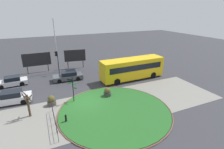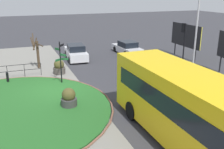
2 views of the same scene
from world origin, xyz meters
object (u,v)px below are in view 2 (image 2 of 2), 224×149
lamppost_tall (198,12)px  billboard_left (186,36)px  bus_yellow (192,111)px  traffic_light_near (184,36)px  car_trailing (154,68)px  planter_near_signpost (69,99)px  car_near_lane (76,52)px  car_far_lane (127,48)px  signpost_directional (61,59)px  bollard_foreground (8,77)px  street_tree_bare (37,52)px  planter_kerbside (59,67)px

lamppost_tall → billboard_left: size_ratio=1.98×
bus_yellow → traffic_light_near: (-10.40, 7.04, 1.15)m
car_trailing → planter_near_signpost: (3.42, -7.74, -0.11)m
car_near_lane → car_far_lane: size_ratio=1.07×
signpost_directional → billboard_left: size_ratio=0.69×
bus_yellow → car_trailing: bearing=157.9°
signpost_directional → planter_near_signpost: (4.22, -0.39, -1.32)m
bollard_foreground → street_tree_bare: bearing=141.3°
bus_yellow → car_near_lane: size_ratio=2.20×
lamppost_tall → planter_kerbside: size_ratio=7.50×
signpost_directional → car_near_lane: signpost_directional is taller
bus_yellow → car_trailing: size_ratio=2.22×
billboard_left → planter_near_signpost: (7.50, -13.66, -1.73)m
car_trailing → signpost_directional: bearing=86.6°
traffic_light_near → street_tree_bare: bearing=60.2°
bollard_foreground → car_trailing: 11.39m
bollard_foreground → billboard_left: (-1.62, 17.03, 1.83)m
bollard_foreground → traffic_light_near: (1.46, 14.47, 2.47)m
street_tree_bare → traffic_light_near: bearing=68.6°
bollard_foreground → lamppost_tall: (1.66, 15.59, 4.42)m
car_far_lane → street_tree_bare: size_ratio=1.40×
traffic_light_near → street_tree_bare: 12.86m
signpost_directional → car_far_lane: size_ratio=0.73×
signpost_directional → billboard_left: bearing=103.9°
signpost_directional → bus_yellow: bus_yellow is taller
car_far_lane → signpost_directional: bearing=126.8°
traffic_light_near → billboard_left: bearing=-48.2°
car_trailing → traffic_light_near: (-1.00, 3.35, 2.26)m
bus_yellow → lamppost_tall: 13.43m
bus_yellow → car_near_lane: bus_yellow is taller
bus_yellow → lamppost_tall: bearing=140.7°
bus_yellow → planter_near_signpost: bearing=-146.5°
street_tree_bare → bus_yellow: bearing=17.9°
bus_yellow → billboard_left: (-13.48, 9.60, 0.51)m
bus_yellow → planter_kerbside: size_ratio=8.42×
traffic_light_near → bus_yellow: bearing=137.4°
traffic_light_near → planter_near_signpost: traffic_light_near is taller
planter_near_signpost → lamppost_tall: bearing=109.0°
planter_near_signpost → billboard_left: bearing=118.8°
planter_near_signpost → car_far_lane: bearing=141.7°
traffic_light_near → planter_near_signpost: bearing=103.3°
billboard_left → planter_kerbside: 13.14m
car_trailing → planter_near_signpost: size_ratio=3.84×
signpost_directional → billboard_left: (-3.28, 13.26, 0.41)m
bus_yellow → car_far_lane: 18.00m
traffic_light_near → planter_near_signpost: 12.18m
traffic_light_near → street_tree_bare: (-4.66, -11.91, -1.40)m
car_trailing → traffic_light_near: size_ratio=1.16×
traffic_light_near → billboard_left: (-3.08, 2.56, -0.64)m
planter_kerbside → street_tree_bare: street_tree_bare is taller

